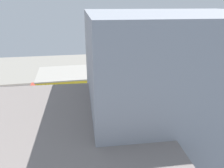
# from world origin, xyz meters

# --- Properties ---
(ground_plane) EXTENTS (191.76, 191.76, 0.00)m
(ground_plane) POSITION_xyz_m (0.00, 0.00, 0.00)
(ground_plane) COLOR gray
(ground_plane) RESTS_ON ground
(rail_bed) EXTENTS (120.17, 16.68, 0.01)m
(rail_bed) POSITION_xyz_m (0.00, -21.08, 0.00)
(rail_bed) COLOR #5B544C
(rail_bed) RESTS_ON ground
(street_asphalt) EXTENTS (120.05, 12.31, 0.01)m
(street_asphalt) POSITION_xyz_m (0.00, 4.89, 0.00)
(street_asphalt) COLOR #2D2D33
(street_asphalt) RESTS_ON ground
(track_rails) EXTENTS (119.81, 10.24, 0.12)m
(track_rails) POSITION_xyz_m (0.00, -21.08, 0.18)
(track_rails) COLOR #9E9EA8
(track_rails) RESTS_ON ground
(platform_canopy_near) EXTENTS (56.40, 7.02, 4.41)m
(platform_canopy_near) POSITION_xyz_m (9.04, -12.61, 4.19)
(platform_canopy_near) COLOR #C63D2D
(platform_canopy_near) RESTS_ON ground
(locomotive) EXTENTS (14.71, 3.13, 5.07)m
(locomotive) POSITION_xyz_m (-30.84, -23.77, 1.78)
(locomotive) COLOR black
(locomotive) RESTS_ON ground
(passenger_coach) EXTENTS (17.66, 3.46, 5.81)m
(passenger_coach) POSITION_xyz_m (-55.46, -23.77, 3.05)
(passenger_coach) COLOR black
(passenger_coach) RESTS_ON ground
(parked_car_0) EXTENTS (4.22, 1.91, 1.74)m
(parked_car_0) POSITION_xyz_m (-32.76, 1.65, 0.77)
(parked_car_0) COLOR black
(parked_car_0) RESTS_ON ground
(parked_car_1) EXTENTS (4.59, 2.09, 1.70)m
(parked_car_1) POSITION_xyz_m (-25.67, 1.26, 0.76)
(parked_car_1) COLOR black
(parked_car_1) RESTS_ON ground
(parked_car_2) EXTENTS (4.52, 1.96, 1.74)m
(parked_car_2) POSITION_xyz_m (-17.32, 1.30, 0.78)
(parked_car_2) COLOR black
(parked_car_2) RESTS_ON ground
(parked_car_3) EXTENTS (4.79, 2.22, 1.70)m
(parked_car_3) POSITION_xyz_m (-9.49, 1.88, 0.76)
(parked_car_3) COLOR black
(parked_car_3) RESTS_ON ground
(construction_building) EXTENTS (28.80, 18.08, 20.48)m
(construction_building) POSITION_xyz_m (12.82, 23.68, 10.24)
(construction_building) COLOR yellow
(construction_building) RESTS_ON ground
(construction_roof_slab) EXTENTS (29.42, 18.70, 0.40)m
(construction_roof_slab) POSITION_xyz_m (12.82, 23.68, 20.68)
(construction_roof_slab) COLOR #ADA89E
(construction_roof_slab) RESTS_ON construction_building
(tower_crane) EXTENTS (28.61, 9.24, 30.91)m
(tower_crane) POSITION_xyz_m (-8.85, 18.04, 18.88)
(tower_crane) COLOR gray
(tower_crane) RESTS_ON ground
(box_truck_0) EXTENTS (9.82, 3.17, 3.58)m
(box_truck_0) POSITION_xyz_m (9.17, 10.15, 1.74)
(box_truck_0) COLOR black
(box_truck_0) RESTS_ON ground
(box_truck_1) EXTENTS (9.83, 2.96, 3.31)m
(box_truck_1) POSITION_xyz_m (15.23, 10.34, 1.63)
(box_truck_1) COLOR black
(box_truck_1) RESTS_ON ground
(box_truck_2) EXTENTS (8.46, 2.72, 3.46)m
(box_truck_2) POSITION_xyz_m (20.16, 9.08, 1.70)
(box_truck_2) COLOR black
(box_truck_2) RESTS_ON ground
(street_tree_0) EXTENTS (4.74, 4.74, 7.94)m
(street_tree_0) POSITION_xyz_m (26.66, 9.02, 5.53)
(street_tree_0) COLOR brown
(street_tree_0) RESTS_ON ground
(street_tree_1) EXTENTS (4.49, 4.49, 7.63)m
(street_tree_1) POSITION_xyz_m (-19.25, 10.55, 5.34)
(street_tree_1) COLOR brown
(street_tree_1) RESTS_ON ground
(street_tree_2) EXTENTS (4.97, 4.97, 8.18)m
(street_tree_2) POSITION_xyz_m (13.54, 9.16, 5.66)
(street_tree_2) COLOR brown
(street_tree_2) RESTS_ON ground
(street_tree_3) EXTENTS (4.65, 4.65, 7.16)m
(street_tree_3) POSITION_xyz_m (35.68, 10.30, 4.80)
(street_tree_3) COLOR brown
(street_tree_3) RESTS_ON ground
(street_tree_4) EXTENTS (5.62, 5.62, 8.56)m
(street_tree_4) POSITION_xyz_m (24.69, 9.81, 5.72)
(street_tree_4) COLOR brown
(street_tree_4) RESTS_ON ground
(street_tree_5) EXTENTS (5.15, 5.15, 7.06)m
(street_tree_5) POSITION_xyz_m (-15.04, 9.24, 4.47)
(street_tree_5) COLOR brown
(street_tree_5) RESTS_ON ground
(traffic_light) EXTENTS (0.50, 0.36, 6.79)m
(traffic_light) POSITION_xyz_m (11.48, 9.16, 4.47)
(traffic_light) COLOR #333333
(traffic_light) RESTS_ON ground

